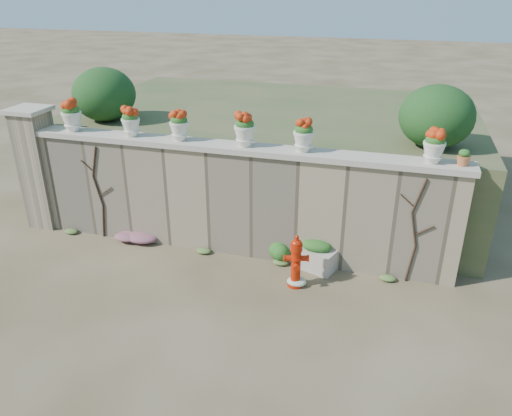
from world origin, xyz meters
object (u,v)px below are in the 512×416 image
(fire_hydrant, at_px, (296,261))
(urn_pot_0, at_px, (71,116))
(planter_box, at_px, (316,256))
(terracotta_pot, at_px, (464,158))

(fire_hydrant, xyz_separation_m, urn_pot_0, (-4.58, 0.88, 1.91))
(planter_box, bearing_deg, fire_hydrant, -91.06)
(fire_hydrant, relative_size, terracotta_pot, 3.81)
(planter_box, distance_m, terracotta_pot, 2.93)
(urn_pot_0, xyz_separation_m, terracotta_pot, (6.98, 0.00, -0.18))
(urn_pot_0, bearing_deg, terracotta_pot, 0.00)
(planter_box, relative_size, terracotta_pot, 3.08)
(fire_hydrant, height_order, planter_box, fire_hydrant)
(fire_hydrant, distance_m, planter_box, 0.71)
(urn_pot_0, bearing_deg, planter_box, -2.97)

